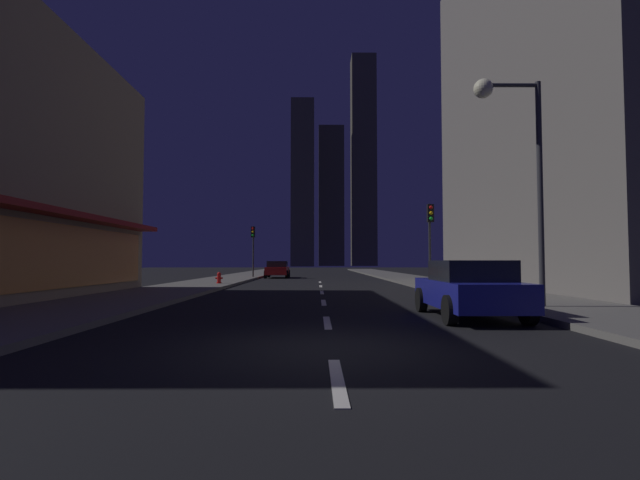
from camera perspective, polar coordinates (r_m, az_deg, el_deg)
name	(u,v)px	position (r m, az deg, el deg)	size (l,w,h in m)	color
ground_plane	(319,279)	(39.65, -0.08, -4.77)	(78.00, 136.00, 0.10)	black
sidewalk_right	(401,277)	(40.30, 9.95, -4.52)	(4.00, 76.00, 0.15)	#605E59
sidewalk_left	(237,277)	(40.22, -10.14, -4.52)	(4.00, 76.00, 0.15)	#605E59
lane_marking_center	(323,297)	(18.68, 0.33, -7.00)	(0.16, 28.20, 0.01)	silver
building_apartment_right	(599,89)	(29.26, 31.12, 15.61)	(11.00, 20.00, 20.81)	slate
skyscraper_distant_tall	(303,183)	(132.36, -2.14, 6.99)	(6.47, 7.10, 47.12)	brown
skyscraper_distant_mid	(331,196)	(144.86, 1.39, 5.43)	(7.84, 5.15, 43.51)	#4F4B3B
skyscraper_distant_short	(363,161)	(150.58, 5.37, 9.68)	(7.74, 7.78, 67.05)	brown
car_parked_near	(469,288)	(12.33, 17.85, -5.70)	(1.98, 4.24, 1.45)	navy
car_parked_far	(277,269)	(40.05, -5.25, -3.61)	(1.98, 4.24, 1.45)	#B21919
fire_hydrant_far_left	(219,278)	(27.55, -12.32, -4.60)	(0.42, 0.30, 0.65)	red
traffic_light_near_right	(430,226)	(24.03, 13.41, 1.65)	(0.32, 0.48, 4.20)	#2D2D2D
traffic_light_far_left	(253,240)	(38.72, -8.24, 0.00)	(0.32, 0.48, 4.20)	#2D2D2D
street_lamp_right	(511,136)	(14.80, 22.43, 11.80)	(1.96, 0.56, 6.58)	#38383D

